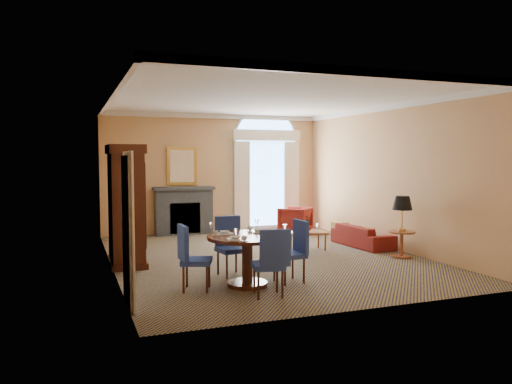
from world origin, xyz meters
name	(u,v)px	position (x,y,z in m)	size (l,w,h in m)	color
ground	(265,257)	(0.00, 0.00, 0.00)	(7.50, 7.50, 0.00)	#141840
room_envelope	(252,135)	(-0.03, 0.67, 2.51)	(6.04, 7.52, 3.45)	tan
armoire	(126,207)	(-2.72, 0.22, 1.09)	(0.65, 1.16, 2.27)	#36160C
dining_table	(247,249)	(-1.10, -2.04, 0.59)	(1.28, 1.28, 1.00)	#36160C
dining_chair_north	(230,241)	(-1.12, -1.19, 0.58)	(0.51, 0.51, 1.01)	navy
dining_chair_south	(271,258)	(-0.99, -2.79, 0.58)	(0.52, 0.53, 1.01)	navy
dining_chair_east	(295,247)	(-0.29, -2.07, 0.58)	(0.50, 0.50, 1.01)	navy
dining_chair_west	(190,253)	(-2.01, -2.01, 0.58)	(0.58, 0.58, 1.01)	navy
sofa	(362,236)	(2.55, 0.35, 0.24)	(1.67, 0.65, 0.49)	maroon
armchair	(295,220)	(1.98, 2.78, 0.35)	(0.75, 0.77, 0.70)	maroon
coffee_table	(308,233)	(1.17, 0.35, 0.39)	(0.86, 0.57, 0.76)	brown
side_table	(402,218)	(2.60, -1.01, 0.80)	(0.54, 0.54, 1.22)	brown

